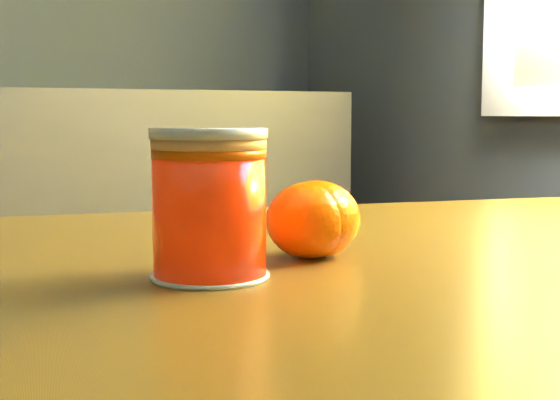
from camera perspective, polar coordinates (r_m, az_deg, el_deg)
name	(u,v)px	position (r m, az deg, el deg)	size (l,w,h in m)	color
table	(363,361)	(0.68, 6.09, -11.61)	(1.05, 0.80, 0.73)	brown
juice_glass	(209,205)	(0.55, -5.18, -0.35)	(0.08, 0.08, 0.10)	#F52704
orange_front	(309,220)	(0.63, 2.14, -1.49)	(0.07, 0.07, 0.06)	#FF6605
orange_back	(317,219)	(0.64, 2.70, -1.38)	(0.07, 0.07, 0.06)	#FF6605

